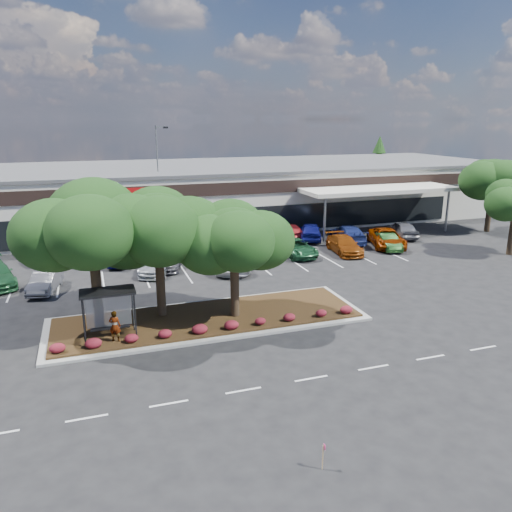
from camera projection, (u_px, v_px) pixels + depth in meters
name	position (u px, v px, depth m)	size (l,w,h in m)	color
ground	(265.00, 344.00, 25.82)	(160.00, 160.00, 0.00)	black
retail_store	(164.00, 194.00, 55.97)	(80.40, 25.20, 6.25)	beige
landscape_island	(209.00, 319.00, 28.82)	(18.00, 6.00, 0.26)	#A0A09B
lane_markings	(213.00, 284.00, 35.29)	(33.12, 20.06, 0.01)	silver
shrub_row	(218.00, 326.00, 26.80)	(17.00, 0.80, 0.50)	maroon
bus_shelter	(108.00, 300.00, 25.58)	(2.75, 1.55, 2.59)	black
island_tree_west	(94.00, 257.00, 26.33)	(7.20, 7.20, 7.89)	#0F3311
island_tree_mid	(159.00, 254.00, 28.13)	(6.60, 6.60, 7.32)	#0F3311
island_tree_east	(234.00, 261.00, 28.11)	(5.80, 5.80, 6.50)	#0F3311
tree_east_far	(491.00, 195.00, 50.85)	(6.40, 6.40, 7.62)	#0F3311
conifer_north_east	(378.00, 166.00, 75.34)	(3.96, 3.96, 9.00)	#0F3311
person_waiting	(115.00, 326.00, 25.40)	(0.60, 0.39, 1.65)	#594C47
light_pole	(160.00, 187.00, 49.79)	(1.42, 0.69, 10.71)	#A0A09B
survey_stake	(323.00, 453.00, 16.45)	(0.07, 0.14, 0.94)	tan
car_1	(45.00, 281.00, 33.67)	(1.47, 4.20, 1.39)	#5A5A62
car_2	(156.00, 263.00, 37.76)	(1.99, 4.90, 1.42)	#AEB4BB
car_3	(169.00, 259.00, 39.11)	(1.98, 4.86, 1.41)	#525057
car_4	(228.00, 260.00, 38.44)	(2.64, 5.73, 1.59)	silver
car_5	(296.00, 248.00, 42.44)	(2.35, 5.09, 1.42)	#1C4E2B
car_6	(344.00, 245.00, 43.30)	(2.05, 5.05, 1.47)	#833A0B
car_7	(387.00, 238.00, 45.39)	(2.67, 5.78, 1.61)	#782803
car_8	(388.00, 242.00, 44.59)	(1.46, 4.19, 1.38)	#1A4118
car_9	(40.00, 254.00, 40.51)	(1.41, 4.05, 1.33)	#0E1059
car_10	(121.00, 256.00, 39.83)	(1.62, 4.02, 1.37)	#0C0E60
car_11	(158.00, 249.00, 41.69)	(2.49, 5.41, 1.50)	silver
car_12	(199.00, 237.00, 46.36)	(1.62, 4.02, 1.37)	white
car_13	(263.00, 237.00, 45.81)	(1.78, 5.12, 1.69)	white
car_14	(287.00, 231.00, 48.75)	(1.44, 4.13, 1.36)	maroon
car_15	(310.00, 231.00, 48.01)	(1.97, 4.90, 1.67)	navy
car_16	(348.00, 234.00, 46.88)	(2.31, 5.69, 1.65)	navy
car_17	(402.00, 229.00, 49.00)	(1.94, 4.81, 1.64)	#5A5B62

